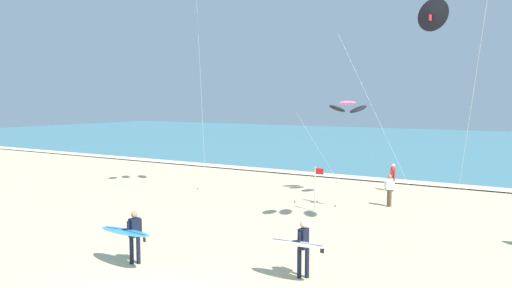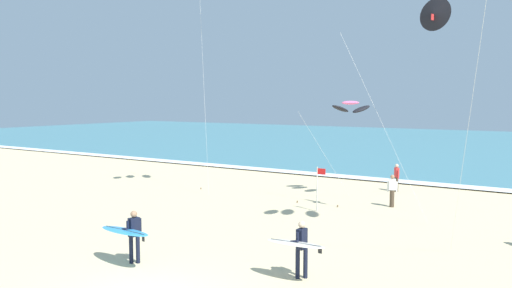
{
  "view_description": "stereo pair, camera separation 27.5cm",
  "coord_description": "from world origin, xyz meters",
  "px_view_note": "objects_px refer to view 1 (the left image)",
  "views": [
    {
      "loc": [
        8.99,
        -9.0,
        5.2
      ],
      "look_at": [
        -0.08,
        5.81,
        3.67
      ],
      "focal_mm": 34.98,
      "sensor_mm": 36.0,
      "label": 1
    },
    {
      "loc": [
        9.23,
        -8.85,
        5.2
      ],
      "look_at": [
        -0.08,
        5.81,
        3.67
      ],
      "focal_mm": 34.98,
      "sensor_mm": 36.0,
      "label": 2
    }
  ],
  "objects_px": {
    "surfer_lead": "(301,245)",
    "bystander_white_top": "(389,190)",
    "bystander_red_top": "(393,177)",
    "kite_delta_charcoal_far": "(432,15)",
    "lifeguard_flag": "(316,184)",
    "surfer_trailing": "(129,233)",
    "kite_arc_rose_mid": "(347,107)"
  },
  "relations": [
    {
      "from": "surfer_trailing",
      "to": "kite_arc_rose_mid",
      "type": "bearing_deg",
      "value": 83.37
    },
    {
      "from": "bystander_red_top",
      "to": "bystander_white_top",
      "type": "bearing_deg",
      "value": -76.04
    },
    {
      "from": "bystander_red_top",
      "to": "kite_delta_charcoal_far",
      "type": "bearing_deg",
      "value": -63.95
    },
    {
      "from": "kite_delta_charcoal_far",
      "to": "bystander_white_top",
      "type": "relative_size",
      "value": 5.87
    },
    {
      "from": "surfer_lead",
      "to": "bystander_red_top",
      "type": "distance_m",
      "value": 15.58
    },
    {
      "from": "surfer_lead",
      "to": "lifeguard_flag",
      "type": "distance_m",
      "value": 9.11
    },
    {
      "from": "lifeguard_flag",
      "to": "surfer_trailing",
      "type": "bearing_deg",
      "value": -99.86
    },
    {
      "from": "kite_arc_rose_mid",
      "to": "lifeguard_flag",
      "type": "bearing_deg",
      "value": -88.54
    },
    {
      "from": "bystander_white_top",
      "to": "kite_delta_charcoal_far",
      "type": "bearing_deg",
      "value": -49.4
    },
    {
      "from": "surfer_lead",
      "to": "bystander_white_top",
      "type": "relative_size",
      "value": 1.21
    },
    {
      "from": "surfer_lead",
      "to": "bystander_red_top",
      "type": "height_order",
      "value": "surfer_lead"
    },
    {
      "from": "surfer_lead",
      "to": "kite_delta_charcoal_far",
      "type": "bearing_deg",
      "value": 79.23
    },
    {
      "from": "surfer_trailing",
      "to": "bystander_red_top",
      "type": "height_order",
      "value": "surfer_trailing"
    },
    {
      "from": "surfer_trailing",
      "to": "kite_delta_charcoal_far",
      "type": "bearing_deg",
      "value": 56.4
    },
    {
      "from": "surfer_lead",
      "to": "surfer_trailing",
      "type": "bearing_deg",
      "value": -161.83
    },
    {
      "from": "surfer_trailing",
      "to": "surfer_lead",
      "type": "bearing_deg",
      "value": 18.17
    },
    {
      "from": "bystander_white_top",
      "to": "bystander_red_top",
      "type": "distance_m",
      "value": 4.35
    },
    {
      "from": "surfer_lead",
      "to": "bystander_red_top",
      "type": "bearing_deg",
      "value": 96.62
    },
    {
      "from": "bystander_red_top",
      "to": "lifeguard_flag",
      "type": "bearing_deg",
      "value": -102.8
    },
    {
      "from": "surfer_lead",
      "to": "bystander_red_top",
      "type": "xyz_separation_m",
      "value": [
        -1.8,
        15.48,
        -0.23
      ]
    },
    {
      "from": "surfer_trailing",
      "to": "bystander_red_top",
      "type": "relative_size",
      "value": 1.55
    },
    {
      "from": "kite_delta_charcoal_far",
      "to": "surfer_lead",
      "type": "bearing_deg",
      "value": -100.77
    },
    {
      "from": "surfer_lead",
      "to": "bystander_white_top",
      "type": "distance_m",
      "value": 11.28
    },
    {
      "from": "surfer_trailing",
      "to": "kite_delta_charcoal_far",
      "type": "distance_m",
      "value": 14.39
    },
    {
      "from": "surfer_lead",
      "to": "surfer_trailing",
      "type": "xyz_separation_m",
      "value": [
        -5.15,
        -1.69,
        0.02
      ]
    },
    {
      "from": "kite_arc_rose_mid",
      "to": "bystander_red_top",
      "type": "height_order",
      "value": "kite_arc_rose_mid"
    },
    {
      "from": "surfer_lead",
      "to": "surfer_trailing",
      "type": "relative_size",
      "value": 0.78
    },
    {
      "from": "surfer_lead",
      "to": "kite_delta_charcoal_far",
      "type": "xyz_separation_m",
      "value": [
        1.62,
        8.5,
        7.59
      ]
    },
    {
      "from": "bystander_red_top",
      "to": "surfer_trailing",
      "type": "bearing_deg",
      "value": -101.07
    },
    {
      "from": "kite_arc_rose_mid",
      "to": "lifeguard_flag",
      "type": "relative_size",
      "value": 2.46
    },
    {
      "from": "bystander_white_top",
      "to": "lifeguard_flag",
      "type": "relative_size",
      "value": 0.76
    },
    {
      "from": "surfer_lead",
      "to": "kite_arc_rose_mid",
      "type": "bearing_deg",
      "value": 105.54
    }
  ]
}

